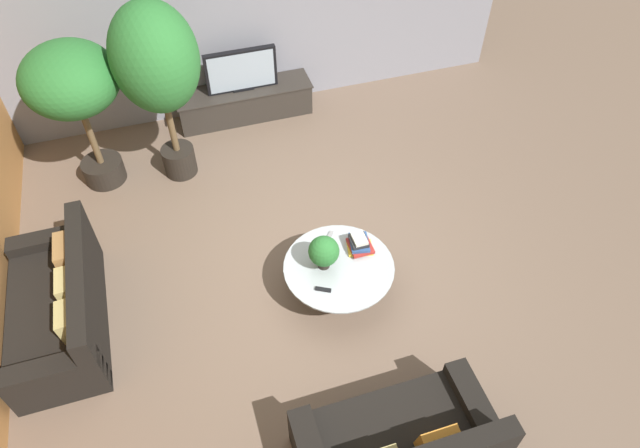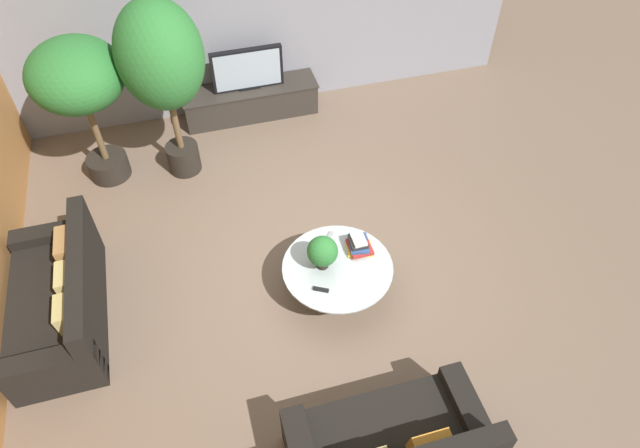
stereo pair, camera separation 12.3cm
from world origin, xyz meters
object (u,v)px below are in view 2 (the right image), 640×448
object	(u,v)px
coffee_table	(337,273)
potted_palm_corner	(161,61)
television	(247,69)
potted_plant_tabletop	(322,252)
couch_by_wall	(61,302)
potted_palm_tall	(79,83)
media_console	(251,100)

from	to	relation	value
coffee_table	potted_palm_corner	world-z (taller)	potted_palm_corner
television	potted_plant_tabletop	bearing A→B (deg)	-87.80
couch_by_wall	potted_palm_tall	xyz separation A→B (m)	(0.49, 2.13, 1.09)
television	potted_palm_tall	size ratio (longest dim) A/B	0.52
potted_palm_tall	potted_palm_corner	distance (m)	0.97
media_console	coffee_table	world-z (taller)	media_console
television	potted_palm_tall	xyz separation A→B (m)	(-1.99, -0.76, 0.64)
media_console	potted_palm_corner	xyz separation A→B (m)	(-1.06, -0.91, 1.34)
potted_palm_corner	potted_palm_tall	bearing A→B (deg)	170.96
coffee_table	potted_plant_tabletop	xyz separation A→B (m)	(-0.15, 0.05, 0.34)
couch_by_wall	television	bearing A→B (deg)	139.40
media_console	couch_by_wall	distance (m)	3.81
television	coffee_table	bearing A→B (deg)	-85.30
media_console	potted_palm_corner	world-z (taller)	potted_palm_corner
couch_by_wall	potted_plant_tabletop	bearing A→B (deg)	82.29
television	potted_palm_corner	world-z (taller)	potted_palm_corner
potted_palm_tall	potted_plant_tabletop	bearing A→B (deg)	-49.56
potted_palm_tall	potted_plant_tabletop	size ratio (longest dim) A/B	4.83
couch_by_wall	potted_palm_corner	world-z (taller)	potted_palm_corner
media_console	coffee_table	size ratio (longest dim) A/B	1.65
television	potted_palm_tall	bearing A→B (deg)	-159.05
media_console	television	size ratio (longest dim) A/B	1.94
couch_by_wall	coffee_table	bearing A→B (deg)	81.59
potted_palm_tall	potted_plant_tabletop	world-z (taller)	potted_palm_tall
coffee_table	couch_by_wall	bearing A→B (deg)	171.59
television	potted_plant_tabletop	distance (m)	3.25
potted_palm_corner	couch_by_wall	bearing A→B (deg)	-125.71
television	couch_by_wall	xyz separation A→B (m)	(-2.48, -2.90, -0.45)
potted_plant_tabletop	couch_by_wall	bearing A→B (deg)	172.29
couch_by_wall	potted_palm_tall	distance (m)	2.44
media_console	potted_plant_tabletop	distance (m)	3.27
couch_by_wall	media_console	bearing A→B (deg)	139.41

